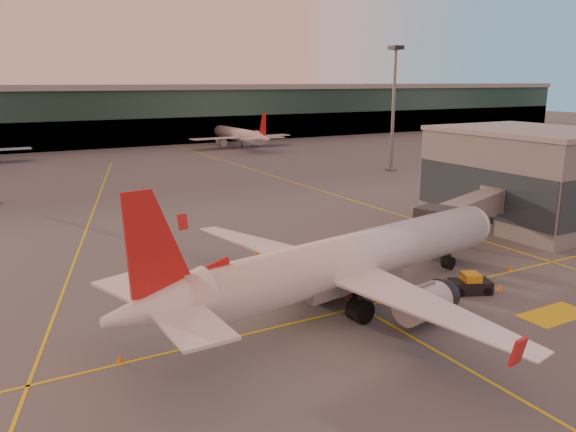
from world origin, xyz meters
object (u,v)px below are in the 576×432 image
catering_truck (330,268)px  pushback_tug (470,285)px  gpu_cart (386,285)px  main_airplane (345,263)px

catering_truck → pushback_tug: 12.82m
catering_truck → pushback_tug: (11.23, -5.94, -1.72)m
catering_truck → gpu_cart: size_ratio=2.97×
gpu_cart → pushback_tug: size_ratio=0.50×
gpu_cart → pushback_tug: (6.30, -4.18, 0.25)m
main_airplane → catering_truck: size_ratio=6.74×
catering_truck → pushback_tug: size_ratio=1.49×
pushback_tug → gpu_cart: bearing=169.8°
pushback_tug → main_airplane: bearing=-169.4°
pushback_tug → catering_truck: bearing=175.5°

